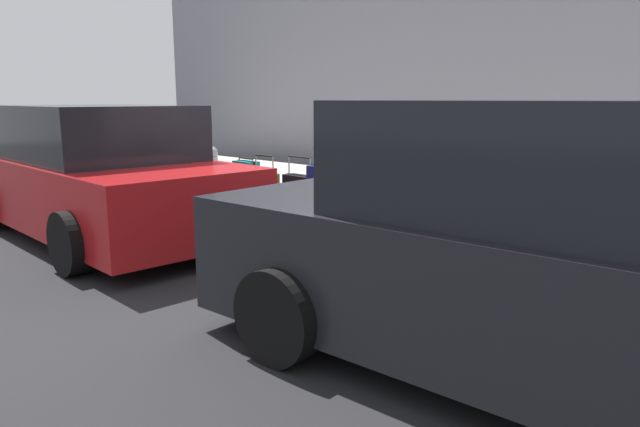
{
  "coord_description": "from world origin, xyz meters",
  "views": [
    {
      "loc": [
        -4.71,
        5.0,
        1.7
      ],
      "look_at": [
        -0.47,
        0.47,
        0.48
      ],
      "focal_mm": 32.84,
      "sensor_mm": 36.0,
      "label": 1
    }
  ],
  "objects_px": {
    "parked_car_charcoal_0": "(556,256)",
    "suitcase_silver_4": "(437,211)",
    "suitcase_teal_10": "(246,184)",
    "bollard_post": "(176,173)",
    "fire_hydrant": "(212,172)",
    "suitcase_black_1": "(596,239)",
    "suitcase_olive_2": "(538,233)",
    "suitcase_black_8": "(300,195)",
    "suitcase_teal_3": "(482,221)",
    "suitcase_maroon_5": "(397,203)",
    "suitcase_red_6": "(363,206)",
    "suitcase_olive_9": "(265,192)",
    "parked_car_red_1": "(100,176)",
    "suitcase_navy_7": "(323,194)"
  },
  "relations": [
    {
      "from": "suitcase_teal_10",
      "to": "parked_car_red_1",
      "type": "relative_size",
      "value": 0.15
    },
    {
      "from": "parked_car_red_1",
      "to": "suitcase_black_8",
      "type": "bearing_deg",
      "value": -122.6
    },
    {
      "from": "suitcase_olive_2",
      "to": "fire_hydrant",
      "type": "distance_m",
      "value": 5.18
    },
    {
      "from": "suitcase_maroon_5",
      "to": "suitcase_teal_10",
      "type": "xyz_separation_m",
      "value": [
        2.76,
        -0.08,
        -0.05
      ]
    },
    {
      "from": "suitcase_maroon_5",
      "to": "suitcase_black_8",
      "type": "height_order",
      "value": "suitcase_maroon_5"
    },
    {
      "from": "suitcase_silver_4",
      "to": "suitcase_navy_7",
      "type": "bearing_deg",
      "value": 0.39
    },
    {
      "from": "bollard_post",
      "to": "suitcase_black_8",
      "type": "bearing_deg",
      "value": -175.18
    },
    {
      "from": "suitcase_teal_10",
      "to": "parked_car_charcoal_0",
      "type": "relative_size",
      "value": 0.16
    },
    {
      "from": "suitcase_teal_3",
      "to": "suitcase_silver_4",
      "type": "height_order",
      "value": "suitcase_silver_4"
    },
    {
      "from": "suitcase_olive_2",
      "to": "suitcase_olive_9",
      "type": "xyz_separation_m",
      "value": [
        3.87,
        0.12,
        0.0
      ]
    },
    {
      "from": "suitcase_black_8",
      "to": "suitcase_teal_10",
      "type": "height_order",
      "value": "suitcase_black_8"
    },
    {
      "from": "suitcase_red_6",
      "to": "suitcase_teal_10",
      "type": "distance_m",
      "value": 2.17
    },
    {
      "from": "suitcase_black_8",
      "to": "suitcase_maroon_5",
      "type": "bearing_deg",
      "value": 175.79
    },
    {
      "from": "fire_hydrant",
      "to": "bollard_post",
      "type": "bearing_deg",
      "value": 11.15
    },
    {
      "from": "suitcase_teal_3",
      "to": "suitcase_navy_7",
      "type": "height_order",
      "value": "suitcase_navy_7"
    },
    {
      "from": "suitcase_navy_7",
      "to": "suitcase_olive_9",
      "type": "distance_m",
      "value": 1.11
    },
    {
      "from": "suitcase_silver_4",
      "to": "suitcase_black_8",
      "type": "distance_m",
      "value": 2.23
    },
    {
      "from": "suitcase_black_8",
      "to": "suitcase_navy_7",
      "type": "bearing_deg",
      "value": 167.05
    },
    {
      "from": "suitcase_red_6",
      "to": "suitcase_teal_10",
      "type": "xyz_separation_m",
      "value": [
        2.17,
        0.05,
        0.07
      ]
    },
    {
      "from": "suitcase_olive_2",
      "to": "bollard_post",
      "type": "bearing_deg",
      "value": 2.0
    },
    {
      "from": "suitcase_black_1",
      "to": "suitcase_maroon_5",
      "type": "relative_size",
      "value": 0.65
    },
    {
      "from": "suitcase_teal_3",
      "to": "suitcase_red_6",
      "type": "relative_size",
      "value": 1.17
    },
    {
      "from": "suitcase_black_1",
      "to": "suitcase_olive_2",
      "type": "distance_m",
      "value": 0.54
    },
    {
      "from": "suitcase_teal_10",
      "to": "parked_car_charcoal_0",
      "type": "bearing_deg",
      "value": 158.68
    },
    {
      "from": "suitcase_maroon_5",
      "to": "suitcase_navy_7",
      "type": "relative_size",
      "value": 1.06
    },
    {
      "from": "parked_car_charcoal_0",
      "to": "suitcase_teal_10",
      "type": "bearing_deg",
      "value": -21.32
    },
    {
      "from": "suitcase_black_1",
      "to": "suitcase_red_6",
      "type": "distance_m",
      "value": 2.75
    },
    {
      "from": "suitcase_maroon_5",
      "to": "suitcase_red_6",
      "type": "height_order",
      "value": "suitcase_maroon_5"
    },
    {
      "from": "suitcase_navy_7",
      "to": "suitcase_maroon_5",
      "type": "bearing_deg",
      "value": -179.96
    },
    {
      "from": "suitcase_silver_4",
      "to": "suitcase_teal_10",
      "type": "bearing_deg",
      "value": -1.28
    },
    {
      "from": "suitcase_teal_10",
      "to": "bollard_post",
      "type": "xyz_separation_m",
      "value": [
        1.56,
        0.18,
        0.04
      ]
    },
    {
      "from": "suitcase_red_6",
      "to": "suitcase_silver_4",
      "type": "bearing_deg",
      "value": 173.97
    },
    {
      "from": "suitcase_black_1",
      "to": "parked_car_red_1",
      "type": "bearing_deg",
      "value": 22.21
    },
    {
      "from": "suitcase_red_6",
      "to": "bollard_post",
      "type": "relative_size",
      "value": 1.05
    },
    {
      "from": "suitcase_teal_3",
      "to": "suitcase_maroon_5",
      "type": "distance_m",
      "value": 1.06
    },
    {
      "from": "suitcase_red_6",
      "to": "suitcase_black_8",
      "type": "relative_size",
      "value": 0.95
    },
    {
      "from": "suitcase_olive_9",
      "to": "suitcase_teal_10",
      "type": "relative_size",
      "value": 1.11
    },
    {
      "from": "suitcase_teal_3",
      "to": "suitcase_red_6",
      "type": "bearing_deg",
      "value": -3.71
    },
    {
      "from": "suitcase_navy_7",
      "to": "suitcase_black_8",
      "type": "relative_size",
      "value": 1.17
    },
    {
      "from": "suitcase_olive_2",
      "to": "fire_hydrant",
      "type": "xyz_separation_m",
      "value": [
        5.17,
        0.06,
        0.17
      ]
    },
    {
      "from": "suitcase_olive_2",
      "to": "suitcase_navy_7",
      "type": "height_order",
      "value": "suitcase_navy_7"
    },
    {
      "from": "suitcase_black_1",
      "to": "suitcase_teal_3",
      "type": "bearing_deg",
      "value": 5.21
    },
    {
      "from": "suitcase_maroon_5",
      "to": "suitcase_red_6",
      "type": "distance_m",
      "value": 0.62
    },
    {
      "from": "parked_car_charcoal_0",
      "to": "suitcase_silver_4",
      "type": "bearing_deg",
      "value": -44.34
    },
    {
      "from": "suitcase_olive_9",
      "to": "parked_car_red_1",
      "type": "height_order",
      "value": "parked_car_red_1"
    },
    {
      "from": "suitcase_red_6",
      "to": "bollard_post",
      "type": "distance_m",
      "value": 3.73
    },
    {
      "from": "parked_car_red_1",
      "to": "suitcase_navy_7",
      "type": "bearing_deg",
      "value": -133.61
    },
    {
      "from": "suitcase_silver_4",
      "to": "bollard_post",
      "type": "xyz_separation_m",
      "value": [
        4.85,
        0.11,
        0.01
      ]
    },
    {
      "from": "suitcase_olive_9",
      "to": "parked_car_charcoal_0",
      "type": "distance_m",
      "value": 5.25
    },
    {
      "from": "suitcase_teal_3",
      "to": "fire_hydrant",
      "type": "distance_m",
      "value": 4.62
    }
  ]
}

